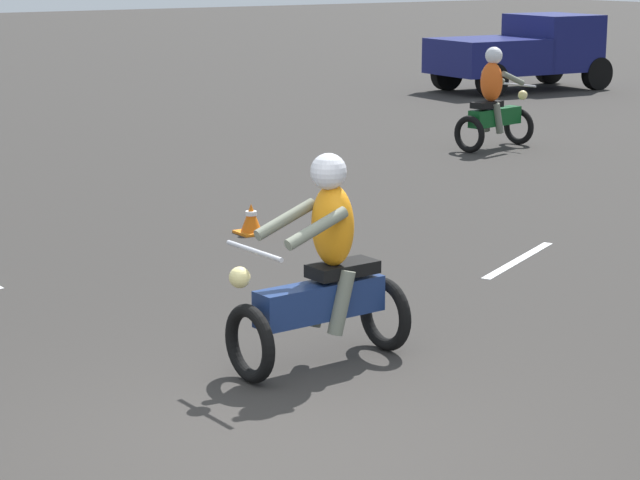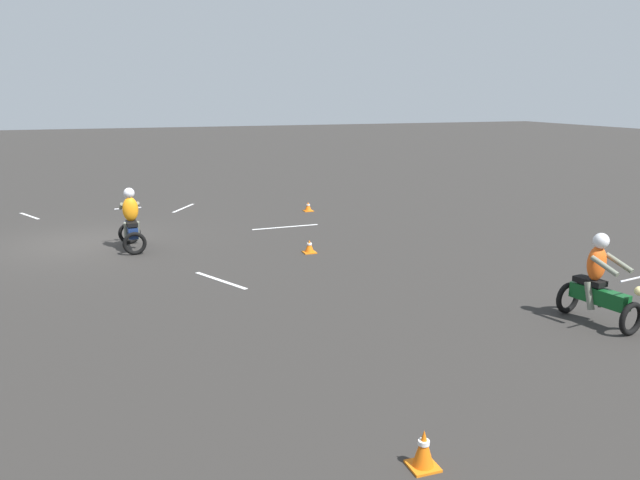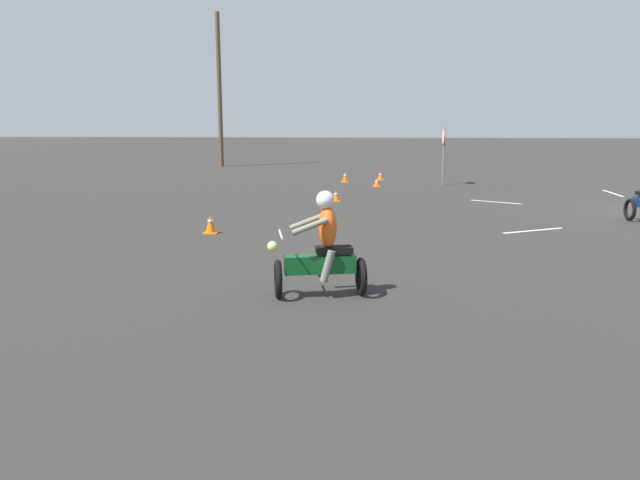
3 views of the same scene
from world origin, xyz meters
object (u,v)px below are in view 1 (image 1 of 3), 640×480
Objects in this scene: motorcycle_rider_foreground at (324,274)px; pickup_truck at (523,50)px; motorcycle_rider_background at (494,105)px; traffic_cone_far_right at (251,219)px.

motorcycle_rider_foreground is 20.57m from pickup_truck.
motorcycle_rider_background is 7.33m from traffic_cone_far_right.
pickup_truck is 12.15× the size of traffic_cone_far_right.
motorcycle_rider_foreground is at bearing -58.51° from motorcycle_rider_background.
traffic_cone_far_right is at bearing -73.89° from motorcycle_rider_background.
motorcycle_rider_background is 4.77× the size of traffic_cone_far_right.
pickup_truck is at bearing 126.66° from traffic_cone_far_right.
motorcycle_rider_background is at bearing 116.75° from traffic_cone_far_right.
motorcycle_rider_foreground is at bearing -23.64° from traffic_cone_far_right.
traffic_cone_far_right is at bearing -26.65° from motorcycle_rider_foreground.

